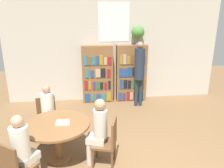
# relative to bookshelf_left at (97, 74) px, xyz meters

# --- Properties ---
(wall_back) EXTENTS (6.40, 0.07, 3.00)m
(wall_back) POSITION_rel_bookshelf_left_xyz_m (0.51, 0.19, 0.65)
(wall_back) COLOR beige
(wall_back) RESTS_ON ground_plane
(bookshelf_left) EXTENTS (0.91, 0.34, 1.71)m
(bookshelf_left) POSITION_rel_bookshelf_left_xyz_m (0.00, 0.00, 0.00)
(bookshelf_left) COLOR brown
(bookshelf_left) RESTS_ON ground_plane
(bookshelf_right) EXTENTS (0.91, 0.34, 1.71)m
(bookshelf_right) POSITION_rel_bookshelf_left_xyz_m (1.03, -0.00, -0.00)
(bookshelf_right) COLOR brown
(bookshelf_right) RESTS_ON ground_plane
(flower_vase) EXTENTS (0.38, 0.38, 0.55)m
(flower_vase) POSITION_rel_bookshelf_left_xyz_m (1.19, 0.00, 1.21)
(flower_vase) COLOR slate
(flower_vase) RESTS_ON bookshelf_right
(reading_table) EXTENTS (1.17, 1.17, 0.73)m
(reading_table) POSITION_rel_bookshelf_left_xyz_m (-0.86, -2.78, -0.25)
(reading_table) COLOR brown
(reading_table) RESTS_ON ground_plane
(chair_near_camera) EXTENTS (0.55, 0.55, 0.87)m
(chair_near_camera) POSITION_rel_bookshelf_left_xyz_m (-1.38, -3.55, -0.37)
(chair_near_camera) COLOR brown
(chair_near_camera) RESTS_ON ground_plane
(chair_left_side) EXTENTS (0.51, 0.51, 0.87)m
(chair_left_side) POSITION_rel_bookshelf_left_xyz_m (-1.18, -1.91, -0.37)
(chair_left_side) COLOR brown
(chair_left_side) RESTS_ON ground_plane
(chair_far_side) EXTENTS (0.49, 0.49, 0.87)m
(chair_far_side) POSITION_rel_bookshelf_left_xyz_m (0.03, -3.03, -0.37)
(chair_far_side) COLOR brown
(chair_far_side) RESTS_ON ground_plane
(seated_reader_left) EXTENTS (0.36, 0.40, 1.21)m
(seated_reader_left) POSITION_rel_bookshelf_left_xyz_m (-1.12, -2.08, -0.18)
(seated_reader_left) COLOR silver
(seated_reader_left) RESTS_ON ground_plane
(seated_reader_right) EXTENTS (0.39, 0.32, 1.24)m
(seated_reader_right) POSITION_rel_bookshelf_left_xyz_m (-0.15, -2.98, -0.16)
(seated_reader_right) COLOR beige
(seated_reader_right) RESTS_ON ground_plane
(seated_reader_back) EXTENTS (0.40, 0.41, 1.22)m
(seated_reader_back) POSITION_rel_bookshelf_left_xyz_m (-1.28, -3.40, -0.16)
(seated_reader_back) COLOR silver
(seated_reader_back) RESTS_ON ground_plane
(librarian_standing) EXTENTS (0.28, 0.55, 1.87)m
(librarian_standing) POSITION_rel_bookshelf_left_xyz_m (1.15, -0.50, 0.28)
(librarian_standing) COLOR #232D3D
(librarian_standing) RESTS_ON ground_plane
(open_book_on_table) EXTENTS (0.24, 0.18, 0.03)m
(open_book_on_table) POSITION_rel_bookshelf_left_xyz_m (-0.75, -2.79, -0.11)
(open_book_on_table) COLOR silver
(open_book_on_table) RESTS_ON reading_table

